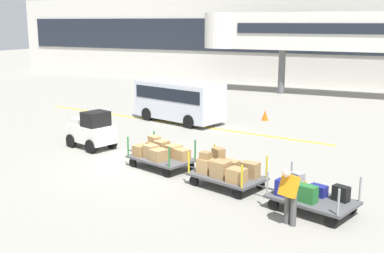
% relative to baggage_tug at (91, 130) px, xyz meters
% --- Properties ---
extents(ground_plane, '(120.00, 120.00, 0.00)m').
position_rel_baggage_tug_xyz_m(ground_plane, '(3.14, -1.42, -0.75)').
color(ground_plane, gray).
extents(apron_lead_line, '(17.37, 2.43, 0.01)m').
position_rel_baggage_tug_xyz_m(apron_lead_line, '(0.46, 5.93, -0.75)').
color(apron_lead_line, yellow).
rests_on(apron_lead_line, ground_plane).
extents(terminal_building, '(58.50, 2.51, 7.30)m').
position_rel_baggage_tug_xyz_m(terminal_building, '(3.14, 24.56, 2.90)').
color(terminal_building, beige).
rests_on(terminal_building, ground_plane).
extents(jet_bridge, '(19.51, 3.00, 5.80)m').
position_rel_baggage_tug_xyz_m(jet_bridge, '(5.92, 18.58, 3.71)').
color(jet_bridge, silver).
rests_on(jet_bridge, ground_plane).
extents(baggage_tug, '(2.33, 1.72, 1.58)m').
position_rel_baggage_tug_xyz_m(baggage_tug, '(0.00, 0.00, 0.00)').
color(baggage_tug, white).
rests_on(baggage_tug, ground_plane).
extents(baggage_cart_lead, '(3.08, 2.00, 1.10)m').
position_rel_baggage_tug_xyz_m(baggage_cart_lead, '(3.92, -1.13, -0.22)').
color(baggage_cart_lead, '#4C4C4F').
rests_on(baggage_cart_lead, ground_plane).
extents(baggage_cart_middle, '(3.08, 2.00, 1.10)m').
position_rel_baggage_tug_xyz_m(baggage_cart_middle, '(6.84, -2.05, -0.20)').
color(baggage_cart_middle, '#4C4C4F').
rests_on(baggage_cart_middle, ground_plane).
extents(baggage_cart_tail, '(3.08, 2.00, 1.10)m').
position_rel_baggage_tug_xyz_m(baggage_cart_tail, '(9.65, -2.88, -0.27)').
color(baggage_cart_tail, '#4C4C4F').
rests_on(baggage_cart_tail, ground_plane).
extents(baggage_handler, '(0.54, 0.55, 1.56)m').
position_rel_baggage_tug_xyz_m(baggage_handler, '(9.38, -4.07, 0.11)').
color(baggage_handler, '#4C4C4C').
rests_on(baggage_handler, ground_plane).
extents(shuttle_van, '(5.13, 3.07, 2.10)m').
position_rel_baggage_tug_xyz_m(shuttle_van, '(0.79, 6.37, 0.48)').
color(shuttle_van, silver).
rests_on(shuttle_van, ground_plane).
extents(safety_cone_far, '(0.36, 0.36, 0.55)m').
position_rel_baggage_tug_xyz_m(safety_cone_far, '(4.78, 8.63, -0.48)').
color(safety_cone_far, '#EA590F').
rests_on(safety_cone_far, ground_plane).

